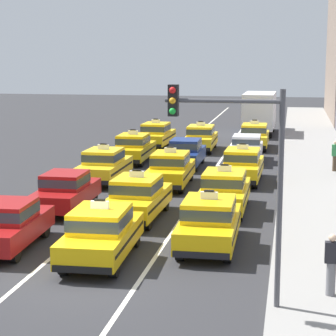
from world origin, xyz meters
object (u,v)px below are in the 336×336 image
at_px(sedan_right_fourth, 247,148).
at_px(taxi_right_fifth, 254,136).
at_px(taxi_center_third, 171,169).
at_px(taxi_center_nearest, 101,233).
at_px(taxi_center_second, 138,197).
at_px(traffic_light_pole, 240,159).
at_px(taxi_left_third, 104,165).
at_px(taxi_left_fourth, 134,148).
at_px(sedan_center_fourth, 186,152).
at_px(taxi_left_fifth, 156,134).
at_px(pedestrian_near_crosswalk, 335,156).
at_px(taxi_right_third, 242,165).
at_px(pedestrian_far_corner, 332,265).
at_px(sedan_left_second, 66,190).
at_px(sedan_left_nearest, 8,223).
at_px(taxi_right_second, 224,190).
at_px(box_truck_right_sixth, 260,111).
at_px(taxi_right_nearest, 209,222).

distance_m(sedan_right_fourth, taxi_right_fifth, 5.48).
bearing_deg(taxi_center_third, taxi_center_nearest, -90.24).
distance_m(taxi_center_second, sedan_right_fourth, 14.73).
bearing_deg(taxi_center_second, traffic_light_pole, -61.80).
height_order(taxi_left_third, taxi_center_third, same).
bearing_deg(taxi_left_fourth, taxi_left_third, -90.14).
distance_m(taxi_center_third, sedan_center_fourth, 5.54).
bearing_deg(taxi_left_fifth, pedestrian_near_crosswalk, -35.36).
distance_m(taxi_right_third, pedestrian_far_corner, 15.92).
bearing_deg(taxi_left_fifth, sedan_left_second, -89.82).
distance_m(sedan_left_nearest, taxi_left_fourth, 17.54).
distance_m(taxi_left_fourth, pedestrian_near_crosswalk, 11.43).
relative_size(taxi_left_third, taxi_center_second, 0.99).
relative_size(taxi_left_third, taxi_right_second, 1.00).
xyz_separation_m(taxi_center_nearest, box_truck_right_sixth, (3.21, 33.28, 0.90)).
bearing_deg(taxi_center_third, taxi_right_fifth, 76.60).
height_order(sedan_left_second, taxi_left_fifth, taxi_left_fifth).
distance_m(taxi_right_fifth, pedestrian_far_corner, 27.49).
bearing_deg(taxi_right_third, taxi_left_fifth, 120.69).
bearing_deg(taxi_center_third, traffic_light_pole, -73.45).
height_order(sedan_left_nearest, taxi_center_third, taxi_center_third).
bearing_deg(box_truck_right_sixth, taxi_right_third, -89.64).
bearing_deg(taxi_center_third, taxi_left_fourth, 117.36).
bearing_deg(sedan_left_second, sedan_left_nearest, -90.86).
xyz_separation_m(sedan_center_fourth, taxi_right_second, (3.18, -10.09, 0.03)).
distance_m(taxi_right_second, traffic_light_pole, 10.80).
distance_m(taxi_right_fifth, box_truck_right_sixth, 8.25).
height_order(taxi_right_third, taxi_right_fifth, same).
xyz_separation_m(sedan_left_nearest, taxi_left_third, (-0.03, 11.42, 0.03)).
relative_size(taxi_center_third, taxi_right_fifth, 1.01).
bearing_deg(taxi_center_second, box_truck_right_sixth, 83.32).
height_order(taxi_left_fifth, taxi_center_nearest, same).
bearing_deg(pedestrian_far_corner, taxi_right_nearest, 131.87).
bearing_deg(taxi_center_second, pedestrian_far_corner, -47.22).
bearing_deg(taxi_center_nearest, sedan_right_fourth, 80.96).
distance_m(taxi_right_nearest, taxi_right_second, 5.14).
bearing_deg(taxi_right_fifth, pedestrian_near_crosswalk, -61.09).
distance_m(sedan_left_second, taxi_center_second, 3.28).
bearing_deg(taxi_left_third, taxi_center_nearest, -74.43).
bearing_deg(sedan_left_nearest, taxi_left_fourth, 90.05).
distance_m(taxi_left_fifth, taxi_center_third, 13.36).
bearing_deg(sedan_right_fourth, taxi_left_third, -130.66).
distance_m(taxi_right_third, pedestrian_near_crosswalk, 5.63).
bearing_deg(taxi_left_fifth, sedan_left_nearest, -90.05).
xyz_separation_m(taxi_left_fourth, taxi_center_third, (3.39, -6.56, 0.00)).
height_order(sedan_left_nearest, taxi_right_second, taxi_right_second).
xyz_separation_m(taxi_left_third, taxi_left_fifth, (0.05, 12.49, 0.00)).
bearing_deg(sedan_left_second, pedestrian_far_corner, -39.34).
height_order(sedan_left_nearest, sedan_right_fourth, same).
xyz_separation_m(sedan_left_nearest, pedestrian_far_corner, (10.11, -2.82, 0.12)).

